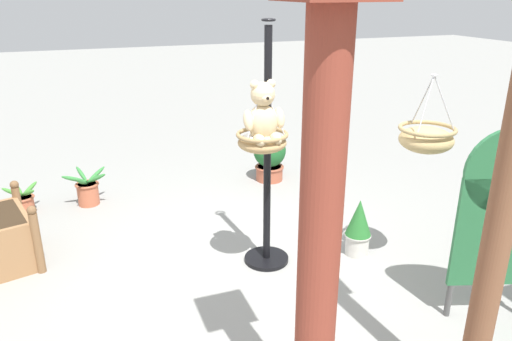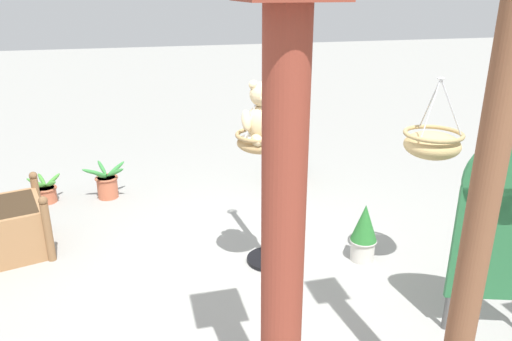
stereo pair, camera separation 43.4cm
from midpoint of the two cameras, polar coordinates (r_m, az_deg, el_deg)
The scene contains 13 objects.
ground_plane at distance 4.84m, azimuth 2.25°, elevation -11.60°, with size 40.00×40.00×0.00m, color gray.
display_pole_central at distance 4.67m, azimuth 4.25°, elevation -3.01°, with size 0.44×0.44×2.34m.
hanging_basket_with_teddy at distance 4.18m, azimuth 3.60°, elevation 3.43°, with size 0.45×0.45×0.59m.
teddy_bear at distance 4.10m, azimuth 3.78°, elevation 6.33°, with size 0.36×0.31×0.53m.
hanging_basket_left_high at distance 4.49m, azimuth 22.52°, elevation 2.90°, with size 0.50×0.50×0.69m.
greenhouse_pillar_left at distance 2.91m, azimuth 28.74°, elevation -4.87°, with size 0.31×0.31×3.00m.
greenhouse_pillar_right at distance 2.61m, azimuth 7.96°, elevation -9.84°, with size 0.43×0.43×2.62m.
wooden_planter_box at distance 5.53m, azimuth -25.32°, elevation -6.10°, with size 1.00×1.03×0.70m.
potted_plant_flowering_red at distance 6.87m, azimuth 5.57°, elevation 1.51°, with size 0.46×0.46×0.67m.
potted_plant_tall_leafy at distance 5.03m, azimuth 14.93°, elevation -7.03°, with size 0.27×0.27×0.60m.
potted_plant_small_succulent at distance 6.57m, azimuth -15.20°, elevation -1.53°, with size 0.55×0.54×0.46m.
potted_plant_broad_leaf at distance 6.68m, azimuth -21.61°, elevation -2.32°, with size 0.42×0.46×0.35m.
display_sign_board at distance 4.14m, azimuth 29.60°, elevation -5.36°, with size 0.66×0.25×1.62m.
Camera 2 is at (0.99, 3.99, 2.57)m, focal length 34.29 mm.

